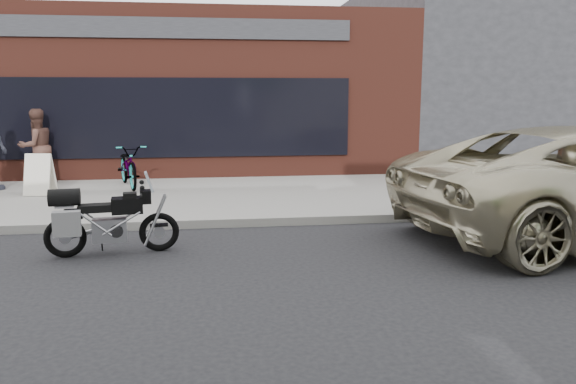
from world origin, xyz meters
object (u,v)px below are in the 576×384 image
bicycle_front (129,166)px  sandwich_sign (40,174)px  cafe_patron_left (37,147)px  motorcycle (103,220)px

bicycle_front → sandwich_sign: (-1.76, -0.77, -0.05)m
bicycle_front → cafe_patron_left: (-2.24, 0.79, 0.40)m
motorcycle → sandwich_sign: 4.92m
motorcycle → cafe_patron_left: size_ratio=1.05×
bicycle_front → sandwich_sign: bearing=-173.7°
cafe_patron_left → sandwich_sign: bearing=64.5°
motorcycle → cafe_patron_left: (-2.62, 5.99, 0.53)m
motorcycle → cafe_patron_left: 6.56m
sandwich_sign → cafe_patron_left: bearing=116.0°
sandwich_sign → bicycle_front: bearing=32.4°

